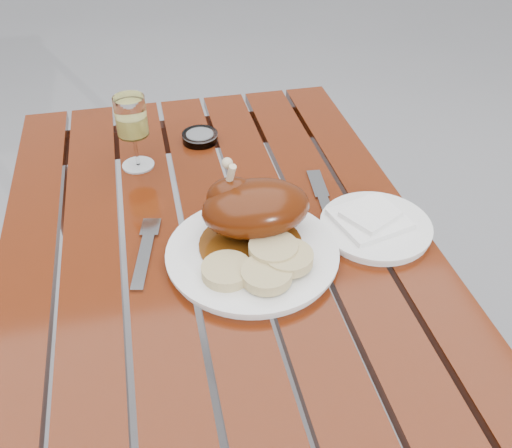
% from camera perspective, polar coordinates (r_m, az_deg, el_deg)
% --- Properties ---
extents(table, '(0.80, 1.20, 0.75)m').
position_cam_1_polar(table, '(1.35, -3.30, -13.81)').
color(table, '#67220C').
rests_on(table, ground).
extents(dinner_plate, '(0.41, 0.41, 0.02)m').
position_cam_1_polar(dinner_plate, '(1.03, -0.37, -3.04)').
color(dinner_plate, white).
rests_on(dinner_plate, table).
extents(roast_duck, '(0.21, 0.20, 0.14)m').
position_cam_1_polar(roast_duck, '(1.03, -0.38, 1.60)').
color(roast_duck, '#542909').
rests_on(roast_duck, dinner_plate).
extents(bread_dumplings, '(0.20, 0.14, 0.03)m').
position_cam_1_polar(bread_dumplings, '(0.98, 0.79, -3.89)').
color(bread_dumplings, tan).
rests_on(bread_dumplings, dinner_plate).
extents(wine_glass, '(0.09, 0.09, 0.17)m').
position_cam_1_polar(wine_glass, '(1.27, -12.15, 8.89)').
color(wine_glass, '#E1DC66').
rests_on(wine_glass, table).
extents(side_plate, '(0.26, 0.26, 0.02)m').
position_cam_1_polar(side_plate, '(1.12, 11.87, -0.30)').
color(side_plate, white).
rests_on(side_plate, table).
extents(napkin, '(0.15, 0.15, 0.01)m').
position_cam_1_polar(napkin, '(1.11, 11.30, 0.51)').
color(napkin, white).
rests_on(napkin, side_plate).
extents(ashtray, '(0.11, 0.11, 0.02)m').
position_cam_1_polar(ashtray, '(1.38, -5.62, 8.63)').
color(ashtray, '#B2B7BC').
rests_on(ashtray, table).
extents(fork, '(0.06, 0.18, 0.01)m').
position_cam_1_polar(fork, '(1.06, -11.10, -3.11)').
color(fork, gray).
rests_on(fork, table).
extents(knife, '(0.04, 0.22, 0.01)m').
position_cam_1_polar(knife, '(1.15, 7.19, 1.22)').
color(knife, gray).
rests_on(knife, table).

